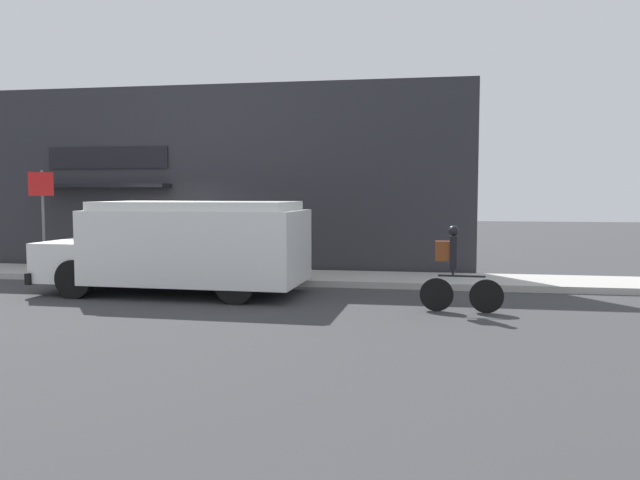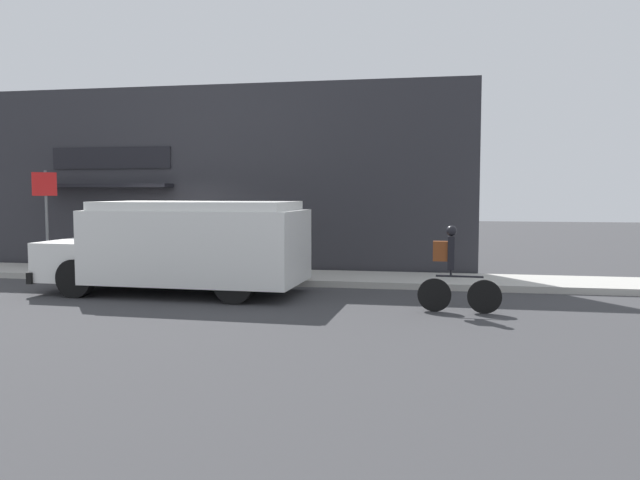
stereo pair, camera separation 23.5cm
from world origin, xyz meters
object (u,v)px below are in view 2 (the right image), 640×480
object	(u,v)px
school_bus	(184,245)
trash_bin	(114,252)
stop_sign_post	(46,204)
cyclist	(453,270)

from	to	relation	value
school_bus	trash_bin	size ratio (longest dim) A/B	6.05
school_bus	stop_sign_post	world-z (taller)	stop_sign_post
stop_sign_post	cyclist	bearing A→B (deg)	-16.82
cyclist	trash_bin	xyz separation A→B (m)	(-8.61, 3.58, -0.15)
cyclist	stop_sign_post	size ratio (longest dim) A/B	0.61
stop_sign_post	trash_bin	distance (m)	2.08
cyclist	school_bus	bearing A→B (deg)	171.32
school_bus	cyclist	xyz separation A→B (m)	(5.58, -1.10, -0.27)
cyclist	trash_bin	size ratio (longest dim) A/B	1.68
stop_sign_post	trash_bin	bearing A→B (deg)	17.59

